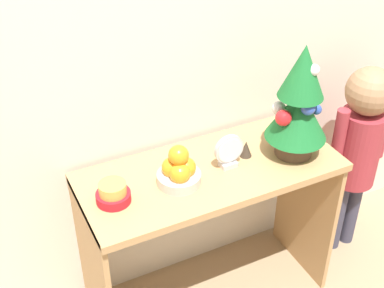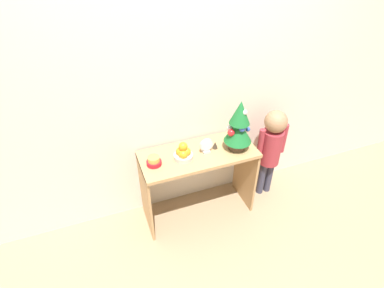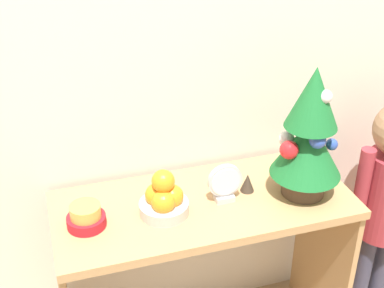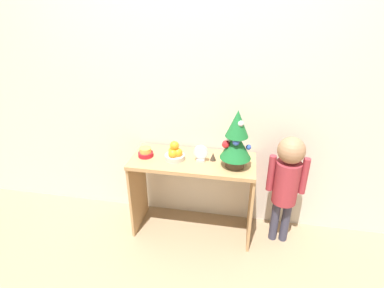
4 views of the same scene
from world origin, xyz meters
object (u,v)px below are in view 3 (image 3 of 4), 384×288
object	(u,v)px
desk_clock	(225,184)
mini_tree	(309,134)
fruit_bowl	(164,199)
figurine	(247,183)
singing_bowl	(86,217)

from	to	relation	value
desk_clock	mini_tree	bearing A→B (deg)	-7.61
fruit_bowl	desk_clock	bearing A→B (deg)	2.35
mini_tree	fruit_bowl	distance (m)	0.49
mini_tree	figurine	xyz separation A→B (m)	(-0.17, 0.07, -0.19)
fruit_bowl	desk_clock	xyz separation A→B (m)	(0.20, 0.01, 0.01)
fruit_bowl	singing_bowl	xyz separation A→B (m)	(-0.24, 0.01, -0.02)
fruit_bowl	figurine	xyz separation A→B (m)	(0.29, 0.04, -0.02)
desk_clock	figurine	world-z (taller)	desk_clock
singing_bowl	desk_clock	world-z (taller)	desk_clock
mini_tree	fruit_bowl	world-z (taller)	mini_tree
mini_tree	desk_clock	bearing A→B (deg)	172.39
singing_bowl	figurine	size ratio (longest dim) A/B	1.85
mini_tree	figurine	world-z (taller)	mini_tree
mini_tree	singing_bowl	distance (m)	0.73
mini_tree	singing_bowl	bearing A→B (deg)	177.09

